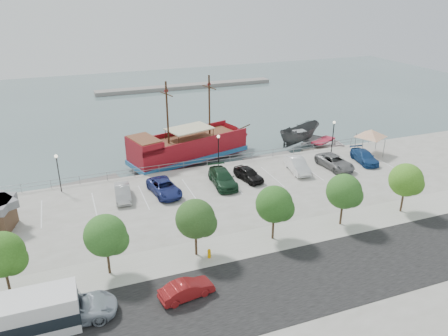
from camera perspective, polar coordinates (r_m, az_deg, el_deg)
name	(u,v)px	position (r m, az deg, el deg)	size (l,w,h in m)	color
ground	(239,199)	(47.76, 1.98, -4.03)	(160.00, 160.00, 0.00)	#4C6061
land_slab	(359,325)	(32.53, 17.22, -19.05)	(100.00, 58.00, 1.20)	gray
street	(319,275)	(35.21, 12.36, -13.53)	(100.00, 8.00, 0.04)	black
sidewalk	(283,236)	(39.42, 7.67, -8.83)	(100.00, 4.00, 0.05)	#9E9D8F
seawall_railing	(215,161)	(53.76, -1.20, 0.95)	(50.00, 0.06, 1.00)	gray
far_shore	(186,86)	(100.17, -4.97, 10.57)	(40.00, 3.00, 0.80)	gray
pirate_ship	(197,146)	(57.71, -3.54, 2.89)	(18.54, 9.63, 11.48)	maroon
patrol_boat	(299,136)	(63.80, 9.79, 4.12)	(2.80, 7.45, 2.88)	#424445
speedboat	(323,143)	(63.84, 12.80, 3.17)	(4.73, 6.62, 1.37)	silver
dock_west	(86,185)	(52.93, -17.52, -2.08)	(7.64, 2.18, 0.44)	slate
dock_mid	(269,158)	(58.44, 5.87, 1.27)	(6.98, 2.00, 0.40)	slate
dock_east	(326,150)	(62.71, 13.15, 2.29)	(6.70, 1.91, 0.38)	gray
canopy_tent	(371,130)	(59.61, 18.71, 4.78)	(5.82, 5.82, 3.80)	slate
street_van	(73,309)	(31.91, -19.14, -16.99)	(2.66, 5.77, 1.60)	#9CA7B3
street_sedan	(187,290)	(32.17, -4.91, -15.54)	(1.39, 3.98, 1.31)	maroon
shuttle_bus	(17,318)	(31.68, -25.40, -17.33)	(7.54, 2.72, 2.65)	silver
fire_hydrant	(209,253)	(36.10, -1.95, -11.06)	(0.29, 0.29, 0.84)	#E49600
lamp_post_left	(58,167)	(49.02, -20.90, 0.18)	(0.36, 0.36, 4.28)	black
lamp_post_mid	(218,146)	(51.75, -0.74, 2.92)	(0.36, 0.36, 4.28)	black
lamp_post_right	(333,131)	(58.88, 14.10, 4.72)	(0.36, 0.36, 4.28)	black
tree_a	(4,256)	(34.28, -26.79, -10.20)	(3.30, 3.20, 5.00)	#473321
tree_b	(108,237)	(33.93, -14.97, -8.65)	(3.30, 3.20, 5.00)	#473321
tree_c	(197,220)	(35.01, -3.50, -6.79)	(3.30, 3.20, 5.00)	#473321
tree_d	(276,205)	(37.38, 6.82, -4.87)	(3.30, 3.20, 5.00)	#473321
tree_e	(346,192)	(40.84, 15.60, -3.10)	(3.30, 3.20, 5.00)	#473321
tree_f	(407,181)	(45.12, 22.85, -1.57)	(3.30, 3.20, 5.00)	#473321
parked_car_b	(123,193)	(46.36, -13.10, -3.15)	(1.53, 4.39, 1.45)	#ADADAD
parked_car_c	(164,188)	(46.65, -7.81, -2.54)	(2.46, 5.34, 1.48)	navy
parked_car_d	(223,178)	(48.28, -0.18, -1.31)	(2.29, 5.63, 1.63)	#163620
parked_car_e	(248,174)	(49.59, 3.22, -0.77)	(1.74, 4.32, 1.47)	black
parked_car_f	(297,165)	(52.46, 9.54, 0.39)	(1.73, 4.96, 1.63)	white
parked_car_g	(335,162)	(54.42, 14.27, 0.76)	(2.52, 5.46, 1.52)	slate
parked_car_h	(364,157)	(57.24, 17.86, 1.40)	(2.01, 4.95, 1.44)	navy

